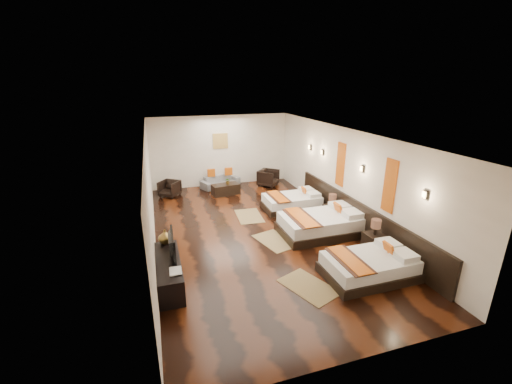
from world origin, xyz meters
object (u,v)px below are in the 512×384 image
object	(u,v)px
sofa	(220,181)
armchair_left	(170,189)
nightstand_a	(374,241)
bed_near	(370,266)
tv_console	(169,272)
figurine	(165,236)
tv	(169,245)
coffee_table	(226,189)
nightstand_b	(331,211)
bed_far	(292,202)
book	(169,272)
bed_mid	(321,224)
armchair_right	(268,178)
table_plant	(228,181)

from	to	relation	value
sofa	armchair_left	bearing A→B (deg)	174.49
nightstand_a	bed_near	bearing A→B (deg)	-130.22
tv_console	armchair_left	world-z (taller)	armchair_left
tv_console	figurine	distance (m)	0.91
tv	coffee_table	distance (m)	5.61
nightstand_b	coffee_table	world-z (taller)	nightstand_b
bed_near	nightstand_a	bearing A→B (deg)	49.78
bed_far	sofa	xyz separation A→B (m)	(-1.81, 3.07, -0.01)
tv_console	book	world-z (taller)	book
nightstand_b	tv	distance (m)	5.22
figurine	bed_far	bearing A→B (deg)	29.43
bed_mid	tv_console	size ratio (longest dim) A/B	1.24
armchair_right	bed_near	bearing A→B (deg)	-137.69
tv	armchair_left	xyz separation A→B (m)	(0.32, 5.47, -0.51)
nightstand_a	sofa	world-z (taller)	nightstand_a
tv	nightstand_b	bearing A→B (deg)	-70.29
nightstand_a	tv	distance (m)	4.93
bed_mid	figurine	size ratio (longest dim) A/B	6.79
book	figurine	distance (m)	1.30
sofa	tv	bearing A→B (deg)	-132.82
bed_mid	tv	xyz separation A→B (m)	(-4.15, -0.99, 0.52)
figurine	coffee_table	distance (m)	5.07
nightstand_b	book	size ratio (longest dim) A/B	2.69
tv	figurine	xyz separation A→B (m)	(-0.05, 0.62, -0.09)
tv_console	tv	bearing A→B (deg)	74.61
tv_console	sofa	size ratio (longest dim) A/B	1.14
tv	table_plant	bearing A→B (deg)	-25.44
bed_mid	tv_console	distance (m)	4.36
figurine	sofa	xyz separation A→B (m)	(2.38, 5.43, -0.48)
bed_mid	bed_near	bearing A→B (deg)	-90.09
nightstand_b	table_plant	bearing A→B (deg)	126.65
coffee_table	armchair_right	bearing A→B (deg)	15.45
armchair_right	nightstand_a	bearing A→B (deg)	-130.55
armchair_right	tv_console	bearing A→B (deg)	-173.60
nightstand_a	book	size ratio (longest dim) A/B	2.80
tv	figurine	bearing A→B (deg)	4.86
nightstand_b	coffee_table	distance (m)	4.20
armchair_right	figurine	bearing A→B (deg)	-177.78
bed_near	book	world-z (taller)	bed_near
armchair_left	tv	bearing A→B (deg)	-55.91
sofa	table_plant	distance (m)	1.05
bed_far	tv_console	distance (m)	5.26
bed_near	nightstand_a	world-z (taller)	nightstand_a
armchair_left	armchair_right	size ratio (longest dim) A/B	0.90
table_plant	bed_mid	bearing A→B (deg)	-67.01
bed_far	tv_console	bearing A→B (deg)	-142.94
book	coffee_table	world-z (taller)	book
sofa	armchair_right	distance (m)	1.94
figurine	bed_near	bearing A→B (deg)	-23.79
tv	coffee_table	bearing A→B (deg)	-24.51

